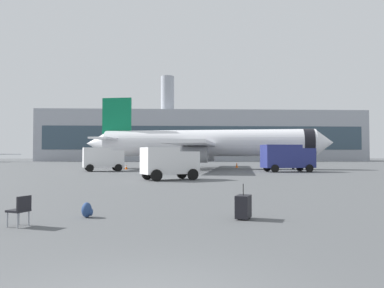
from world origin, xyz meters
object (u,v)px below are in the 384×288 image
object	(u,v)px
safety_cone_mid	(121,166)
rolling_suitcase	(243,206)
safety_cone_far	(237,165)
gate_chair	(20,209)
airplane_at_gate	(205,143)
cargo_van	(169,162)
safety_cone_near	(126,167)
service_truck	(103,158)
fuel_truck	(287,157)
traveller_backpack	(87,210)

from	to	relation	value
safety_cone_mid	rolling_suitcase	bearing A→B (deg)	-77.01
safety_cone_far	gate_chair	xyz separation A→B (m)	(-13.99, -46.45, 0.08)
airplane_at_gate	cargo_van	xyz separation A→B (m)	(-4.83, -22.93, -2.21)
airplane_at_gate	cargo_van	distance (m)	23.54
safety_cone_near	service_truck	bearing A→B (deg)	-110.71
safety_cone_far	fuel_truck	bearing A→B (deg)	-75.92
safety_cone_far	airplane_at_gate	bearing A→B (deg)	-138.69
airplane_at_gate	rolling_suitcase	bearing A→B (deg)	-93.10
service_truck	cargo_van	world-z (taller)	service_truck
safety_cone_near	safety_cone_far	xyz separation A→B (m)	(16.44, 5.90, 0.09)
service_truck	safety_cone_near	xyz separation A→B (m)	(2.13, 5.63, -1.29)
safety_cone_near	safety_cone_mid	bearing A→B (deg)	105.12
cargo_van	fuel_truck	bearing A→B (deg)	44.14
traveller_backpack	service_truck	bearing A→B (deg)	100.30
gate_chair	cargo_van	bearing A→B (deg)	78.47
airplane_at_gate	fuel_truck	size ratio (longest dim) A/B	5.71
cargo_van	safety_cone_near	distance (m)	22.62
safety_cone_near	gate_chair	bearing A→B (deg)	-86.55
airplane_at_gate	safety_cone_far	distance (m)	7.78
fuel_truck	cargo_van	distance (m)	19.13
fuel_truck	gate_chair	distance (m)	36.68
safety_cone_near	safety_cone_far	bearing A→B (deg)	19.74
safety_cone_mid	safety_cone_far	distance (m)	18.05
traveller_backpack	rolling_suitcase	bearing A→B (deg)	-6.12
cargo_van	safety_cone_mid	xyz separation A→B (m)	(-7.90, 27.67, -1.13)
fuel_truck	cargo_van	world-z (taller)	fuel_truck
service_truck	safety_cone_mid	distance (m)	11.68
safety_cone_mid	traveller_backpack	size ratio (longest dim) A/B	1.36
fuel_truck	gate_chair	size ratio (longest dim) A/B	7.25
airplane_at_gate	safety_cone_near	xyz separation A→B (m)	(-11.12, -1.23, -3.33)
safety_cone_near	rolling_suitcase	distance (m)	40.63
airplane_at_gate	safety_cone_near	distance (m)	11.68
safety_cone_near	rolling_suitcase	world-z (taller)	rolling_suitcase
fuel_truck	traveller_backpack	world-z (taller)	fuel_truck
traveller_backpack	gate_chair	distance (m)	2.10
fuel_truck	rolling_suitcase	bearing A→B (deg)	-109.56
service_truck	rolling_suitcase	distance (m)	35.77
traveller_backpack	gate_chair	xyz separation A→B (m)	(-1.50, -1.45, 0.27)
fuel_truck	rolling_suitcase	size ratio (longest dim) A/B	5.67
fuel_truck	safety_cone_near	distance (m)	21.75
safety_cone_near	rolling_suitcase	size ratio (longest dim) A/B	0.59
cargo_van	safety_cone_far	size ratio (longest dim) A/B	5.77
service_truck	gate_chair	xyz separation A→B (m)	(4.58, -34.92, -1.11)
safety_cone_far	gate_chair	world-z (taller)	gate_chair
airplane_at_gate	safety_cone_far	world-z (taller)	airplane_at_gate
safety_cone_far	gate_chair	size ratio (longest dim) A/B	0.97
airplane_at_gate	fuel_truck	world-z (taller)	airplane_at_gate
safety_cone_mid	traveller_backpack	bearing A→B (deg)	-82.96
airplane_at_gate	safety_cone_far	size ratio (longest dim) A/B	42.53
safety_cone_far	traveller_backpack	size ratio (longest dim) A/B	1.75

